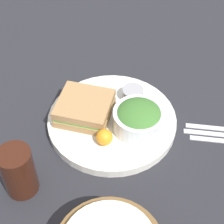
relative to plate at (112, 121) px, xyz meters
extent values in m
plane|color=#232328|center=(0.00, 0.00, -0.01)|extent=(4.00, 4.00, 0.00)
cylinder|color=white|center=(0.00, 0.00, 0.00)|extent=(0.30, 0.30, 0.02)
cube|color=#A37A4C|center=(0.06, -0.02, 0.02)|extent=(0.15, 0.15, 0.02)
cube|color=#6BB24C|center=(0.06, -0.02, 0.03)|extent=(0.15, 0.15, 0.01)
cube|color=#A37A4C|center=(0.06, -0.02, 0.05)|extent=(0.15, 0.15, 0.02)
cylinder|color=white|center=(-0.05, 0.04, 0.04)|extent=(0.11, 0.11, 0.05)
ellipsoid|color=#3D702D|center=(-0.05, 0.04, 0.05)|extent=(0.11, 0.11, 0.05)
cylinder|color=#99999E|center=(-0.06, -0.05, 0.03)|extent=(0.05, 0.05, 0.03)
sphere|color=orange|center=(0.03, 0.07, 0.03)|extent=(0.04, 0.04, 0.04)
cylinder|color=#38190F|center=(0.21, 0.14, 0.05)|extent=(0.07, 0.07, 0.11)
camera|label=1|loc=(0.09, 0.58, 0.65)|focal=60.00mm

